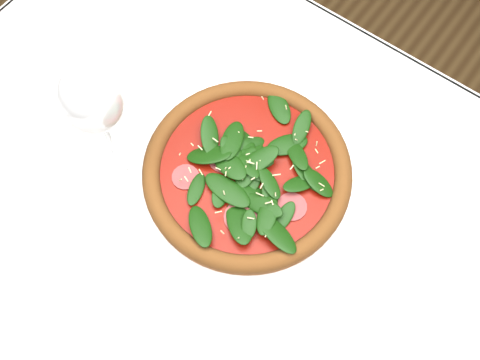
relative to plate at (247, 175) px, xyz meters
The scene contains 5 objects.
ground 0.76m from the plate, 47.69° to the right, with size 6.00×6.00×0.00m, color brown.
dining_table 0.13m from the plate, 47.69° to the right, with size 1.21×0.81×0.75m.
plate is the anchor object (origin of this frame).
pizza 0.02m from the plate, 90.00° to the right, with size 0.41×0.41×0.04m.
wine_glass 0.26m from the plate, 155.23° to the right, with size 0.09×0.09×0.21m.
Camera 1 is at (0.15, -0.23, 1.51)m, focal length 40.00 mm.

